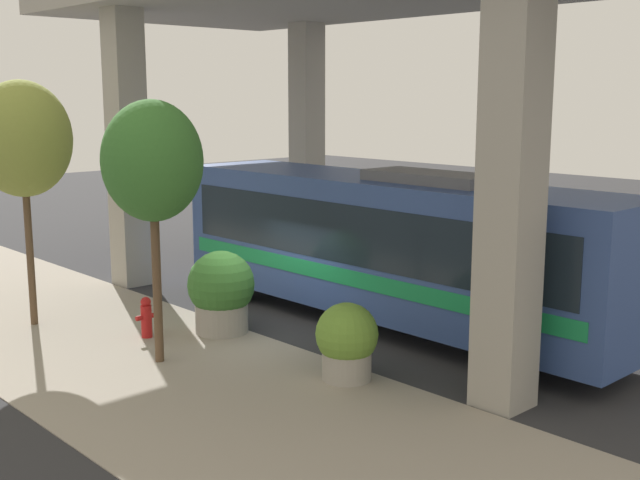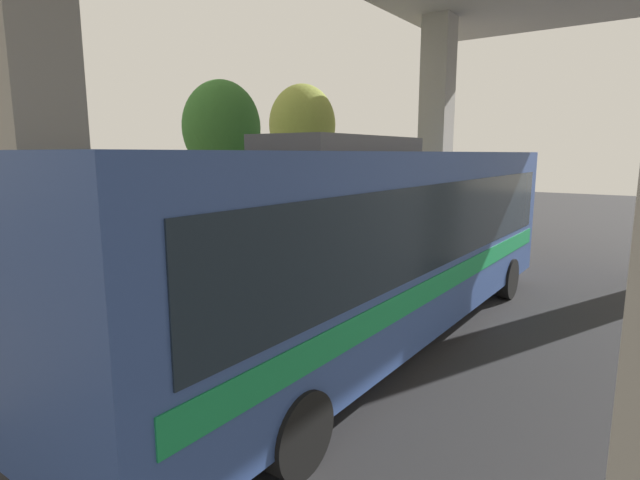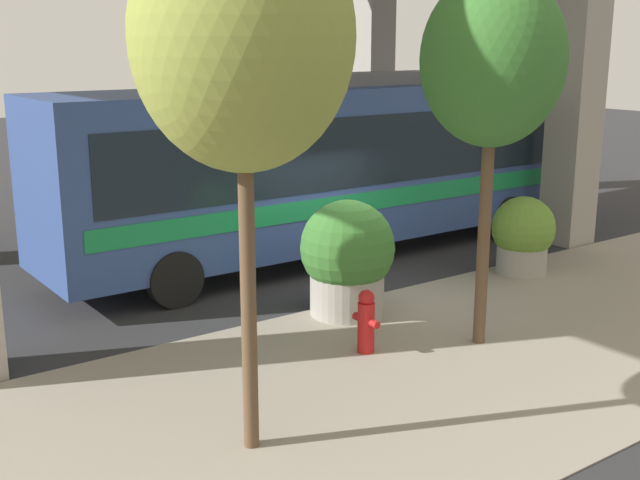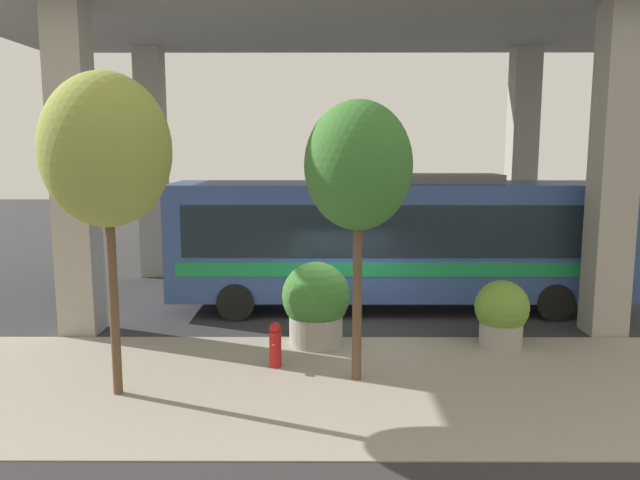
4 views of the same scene
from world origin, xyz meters
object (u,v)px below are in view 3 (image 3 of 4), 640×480
object	(u,v)px
street_tree_near	(493,62)
street_tree_far	(243,39)
fire_hydrant	(366,321)
planter_middle	(523,235)
bus	(335,159)
planter_front	(347,258)

from	to	relation	value
street_tree_near	street_tree_far	world-z (taller)	street_tree_far
fire_hydrant	planter_middle	xyz separation A→B (m)	(1.42, -5.11, 0.30)
bus	planter_front	bearing A→B (deg)	145.88
fire_hydrant	street_tree_near	xyz separation A→B (m)	(-0.70, -1.66, 3.71)
street_tree_far	planter_front	bearing A→B (deg)	-51.08
planter_front	fire_hydrant	bearing A→B (deg)	151.37
street_tree_near	fire_hydrant	bearing A→B (deg)	67.22
planter_front	street_tree_near	size ratio (longest dim) A/B	0.36
planter_middle	bus	bearing A→B (deg)	30.59
bus	planter_front	world-z (taller)	bus
planter_middle	street_tree_near	distance (m)	5.29
street_tree_near	street_tree_far	distance (m)	4.56
street_tree_near	street_tree_far	bearing A→B (deg)	99.33
planter_middle	street_tree_far	xyz separation A→B (m)	(-2.85, 7.94, 3.71)
planter_front	planter_middle	world-z (taller)	planter_front
fire_hydrant	street_tree_far	world-z (taller)	street_tree_far
planter_front	street_tree_near	world-z (taller)	street_tree_near
planter_front	street_tree_near	bearing A→B (deg)	-159.72
street_tree_far	bus	bearing A→B (deg)	-43.30
planter_middle	street_tree_near	xyz separation A→B (m)	(-2.11, 3.45, 3.41)
bus	planter_middle	xyz separation A→B (m)	(-3.43, -2.03, -1.28)
fire_hydrant	planter_middle	bearing A→B (deg)	-74.49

